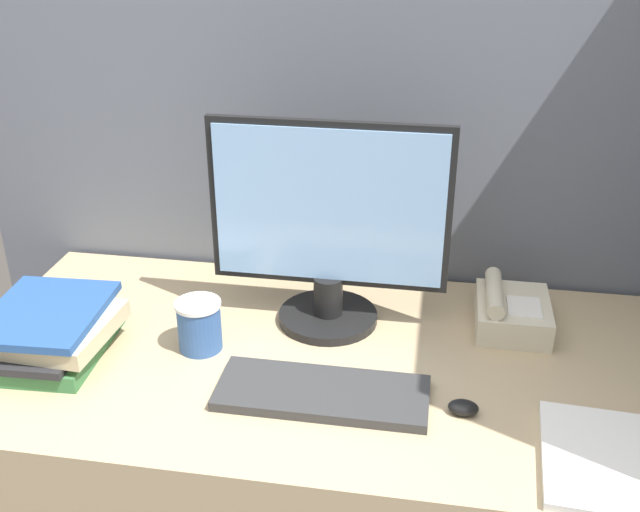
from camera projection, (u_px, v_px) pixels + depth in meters
cubicle_panel_rear at (346, 204)px, 1.85m from camera, size 1.88×0.04×1.79m
desk at (317, 487)px, 1.72m from camera, size 1.48×0.76×0.72m
monitor at (328, 232)px, 1.59m from camera, size 0.51×0.22×0.46m
keyboard at (322, 393)px, 1.43m from camera, size 0.40×0.16×0.02m
mouse at (463, 408)px, 1.38m from camera, size 0.06×0.04×0.03m
coffee_cup at (199, 325)px, 1.56m from camera, size 0.10×0.10×0.11m
book_stack at (53, 331)px, 1.54m from camera, size 0.26×0.29×0.10m
desk_telephone at (511, 312)px, 1.65m from camera, size 0.16×0.20×0.10m
paper_pile at (597, 459)px, 1.26m from camera, size 0.20×0.28×0.02m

